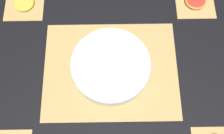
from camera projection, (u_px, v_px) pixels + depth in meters
The scene contains 7 objects.
ground_plane at pixel (112, 70), 0.91m from camera, with size 6.00×6.00×0.00m, color black.
bamboo_mat_center at pixel (112, 70), 0.91m from camera, with size 0.46×0.36×0.01m.
coaster_mat_near_left at pixel (196, 2), 1.01m from camera, with size 0.15×0.15×0.01m.
coaster_mat_near_right at pixel (26, 4), 1.01m from camera, with size 0.15×0.15×0.01m.
fruit_salad_bowl at pixel (112, 66), 0.88m from camera, with size 0.27×0.27×0.07m.
orange_slice_whole at pixel (25, 3), 1.00m from camera, with size 0.08×0.08×0.01m.
grapefruit_slice at pixel (197, 1), 1.00m from camera, with size 0.08×0.08×0.01m.
Camera 1 is at (0.00, 0.31, 0.86)m, focal length 42.00 mm.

